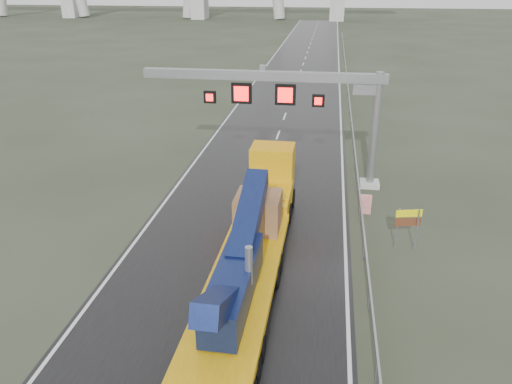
% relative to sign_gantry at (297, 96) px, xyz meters
% --- Properties ---
extents(road, '(11.00, 200.00, 0.02)m').
position_rel_sign_gantry_xyz_m(road, '(-2.10, 22.01, -5.60)').
color(road, black).
rests_on(road, ground).
extents(guardrail, '(0.20, 140.00, 1.40)m').
position_rel_sign_gantry_xyz_m(guardrail, '(4.00, 12.01, -4.91)').
color(guardrail, gray).
rests_on(guardrail, ground).
extents(sign_gantry, '(14.90, 1.20, 7.42)m').
position_rel_sign_gantry_xyz_m(sign_gantry, '(0.00, 0.00, 0.00)').
color(sign_gantry, '#A2A29E').
rests_on(sign_gantry, ground).
extents(heavy_haul_truck, '(2.90, 18.36, 4.30)m').
position_rel_sign_gantry_xyz_m(heavy_haul_truck, '(-1.12, -10.04, -3.95)').
color(heavy_haul_truck, '#E6AE0C').
rests_on(heavy_haul_truck, ground).
extents(exit_sign_pair, '(1.26, 0.34, 2.19)m').
position_rel_sign_gantry_xyz_m(exit_sign_pair, '(6.01, -7.86, -4.08)').
color(exit_sign_pair, gray).
rests_on(exit_sign_pair, ground).
extents(striped_barrier, '(0.64, 0.37, 1.07)m').
position_rel_sign_gantry_xyz_m(striped_barrier, '(4.31, -3.99, -5.08)').
color(striped_barrier, red).
rests_on(striped_barrier, ground).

